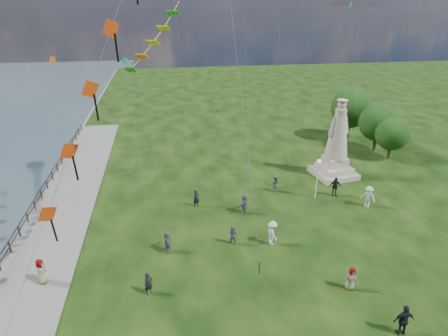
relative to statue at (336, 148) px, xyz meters
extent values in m
cube|color=slate|center=(-28.32, -6.60, -3.18)|extent=(0.30, 160.00, 0.60)
cube|color=slate|center=(-25.82, -8.60, -2.93)|extent=(5.00, 60.00, 0.10)
cylinder|color=black|center=(-28.12, -8.60, -2.48)|extent=(0.11, 0.11, 1.00)
cylinder|color=black|center=(-28.12, -6.60, -2.48)|extent=(0.11, 0.11, 1.00)
cylinder|color=black|center=(-28.12, -4.60, -2.48)|extent=(0.11, 0.11, 1.00)
cylinder|color=black|center=(-28.12, -2.60, -2.48)|extent=(0.11, 0.11, 1.00)
cylinder|color=black|center=(-28.12, -0.60, -2.48)|extent=(0.11, 0.11, 1.00)
cylinder|color=black|center=(-28.12, 1.40, -2.48)|extent=(0.11, 0.11, 1.00)
cylinder|color=black|center=(-28.12, 3.40, -2.48)|extent=(0.11, 0.11, 1.00)
cylinder|color=black|center=(-28.12, 5.40, -2.48)|extent=(0.11, 0.11, 1.00)
cylinder|color=black|center=(-28.12, 7.40, -2.48)|extent=(0.11, 0.11, 1.00)
cylinder|color=black|center=(-28.12, 9.40, -2.48)|extent=(0.11, 0.11, 1.00)
cylinder|color=black|center=(-28.12, 11.40, -2.48)|extent=(0.11, 0.11, 1.00)
cylinder|color=black|center=(-28.12, 13.40, -2.48)|extent=(0.11, 0.11, 1.00)
cylinder|color=black|center=(-28.12, 15.40, -2.48)|extent=(0.11, 0.11, 1.00)
cylinder|color=black|center=(-28.12, 17.40, -2.48)|extent=(0.11, 0.11, 1.00)
cylinder|color=black|center=(-28.12, 19.40, -2.48)|extent=(0.11, 0.11, 1.00)
cube|color=black|center=(-28.12, -6.60, -2.00)|extent=(0.06, 52.00, 0.06)
cube|color=black|center=(-28.12, -6.60, -2.43)|extent=(0.06, 52.00, 0.06)
cube|color=tan|center=(0.00, 0.00, -2.70)|extent=(4.38, 4.38, 0.55)
cube|color=tan|center=(0.00, 0.00, -2.15)|extent=(3.34, 3.34, 0.55)
cube|color=tan|center=(0.00, 0.00, -1.41)|extent=(2.30, 2.30, 0.92)
cylinder|color=tan|center=(0.00, 0.00, 3.85)|extent=(1.25, 1.25, 0.37)
sphere|color=tan|center=(0.00, 0.00, 4.42)|extent=(0.85, 0.85, 0.85)
cylinder|color=tan|center=(0.00, 0.00, 4.86)|extent=(1.01, 1.01, 0.09)
cylinder|color=silver|center=(-3.71, -4.37, -1.21)|extent=(0.11, 0.11, 3.53)
sphere|color=white|center=(-3.71, -4.37, 0.66)|extent=(0.35, 0.35, 0.35)
cylinder|color=#382314|center=(7.80, 5.83, -1.88)|extent=(0.36, 0.36, 2.19)
sphere|color=black|center=(7.80, 5.83, 0.58)|extent=(4.38, 4.38, 4.38)
cylinder|color=#382314|center=(8.09, 3.22, -2.06)|extent=(0.36, 0.36, 1.84)
sphere|color=black|center=(8.09, 3.22, 0.01)|extent=(3.67, 3.67, 3.67)
cylinder|color=#382314|center=(6.69, 10.40, -1.71)|extent=(0.36, 0.36, 2.54)
sphere|color=black|center=(6.69, 10.40, 1.15)|extent=(5.09, 5.09, 5.09)
imported|color=black|center=(-18.40, -14.28, -2.22)|extent=(0.66, 0.60, 1.51)
imported|color=#595960|center=(-12.42, -10.15, -2.22)|extent=(0.86, 0.83, 1.52)
imported|color=silver|center=(-9.59, -10.55, -2.03)|extent=(0.86, 1.33, 1.90)
imported|color=black|center=(-5.04, -19.60, -2.02)|extent=(1.15, 0.64, 1.91)
imported|color=#595960|center=(-6.13, -15.93, -2.19)|extent=(0.79, 0.51, 1.57)
imported|color=#595960|center=(-17.14, -10.17, -2.14)|extent=(0.85, 1.62, 1.67)
imported|color=black|center=(-14.50, -4.10, -2.18)|extent=(0.68, 0.56, 1.59)
imported|color=#595960|center=(-6.95, -2.43, -2.21)|extent=(0.85, 0.66, 1.54)
imported|color=silver|center=(0.12, -6.58, -2.00)|extent=(1.30, 1.38, 1.95)
imported|color=black|center=(-1.82, -4.18, -2.05)|extent=(1.13, 0.65, 1.86)
imported|color=#595960|center=(-24.99, -12.31, -2.12)|extent=(0.61, 0.90, 1.72)
imported|color=#595960|center=(-10.65, -5.87, -2.08)|extent=(1.53, 1.78, 1.80)
cube|color=red|center=(-22.92, -15.08, 3.54)|extent=(0.87, 0.64, 1.03)
cube|color=black|center=(-22.74, -15.18, 2.59)|extent=(0.10, 0.28, 1.48)
cube|color=red|center=(-21.69, -13.78, 6.37)|extent=(0.87, 0.64, 1.03)
cube|color=black|center=(-21.51, -13.88, 5.42)|extent=(0.10, 0.28, 1.48)
cube|color=red|center=(-20.45, -12.49, 9.21)|extent=(0.87, 0.64, 1.03)
cube|color=black|center=(-20.27, -12.59, 8.26)|extent=(0.10, 0.28, 1.48)
cube|color=red|center=(-19.22, -11.19, 12.04)|extent=(0.87, 0.64, 1.03)
cube|color=black|center=(-19.04, -11.29, 11.09)|extent=(0.10, 0.28, 1.48)
cylinder|color=black|center=(-11.32, -13.60, -2.53)|extent=(0.06, 0.06, 0.90)
cube|color=#27991C|center=(-16.05, -13.04, 12.85)|extent=(0.68, 0.69, 0.25)
cube|color=yellow|center=(-16.55, -13.67, 12.19)|extent=(0.66, 0.69, 0.27)
cube|color=yellow|center=(-17.07, -14.31, 11.60)|extent=(0.64, 0.68, 0.28)
cube|color=orange|center=(-17.59, -14.93, 11.08)|extent=(0.62, 0.67, 0.30)
cube|color=#27991C|center=(-18.11, -15.54, 10.62)|extent=(0.60, 0.66, 0.31)
cube|color=teal|center=(-19.85, 2.22, 8.65)|extent=(0.51, 0.39, 0.57)
cylinder|color=#595959|center=(-19.35, -0.28, 2.86)|extent=(1.02, 5.02, 11.58)
cylinder|color=#595959|center=(-5.08, 2.72, 6.00)|extent=(1.02, 5.02, 17.86)
cylinder|color=#595959|center=(-0.77, 6.46, 6.69)|extent=(1.02, 5.02, 19.23)
cylinder|color=#595959|center=(-14.65, 10.47, 8.60)|extent=(1.02, 5.02, 23.06)
cube|color=orange|center=(-25.76, 1.89, 8.90)|extent=(0.51, 0.39, 0.57)
cylinder|color=#595959|center=(-25.26, -0.61, 2.99)|extent=(1.02, 5.02, 11.84)
cylinder|color=#595959|center=(-8.40, 5.96, 11.69)|extent=(1.02, 5.02, 29.23)
cube|color=teal|center=(1.39, 3.58, 13.11)|extent=(0.51, 0.39, 0.57)
cylinder|color=#595959|center=(1.89, 1.08, 5.09)|extent=(1.02, 5.02, 16.04)
camera|label=1|loc=(-16.82, -32.60, 13.27)|focal=30.00mm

